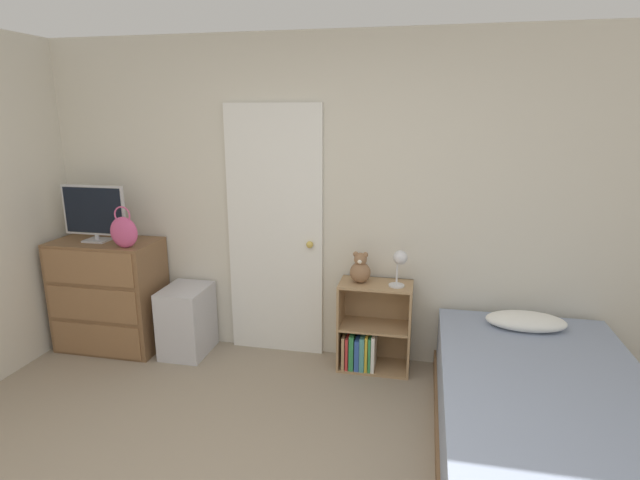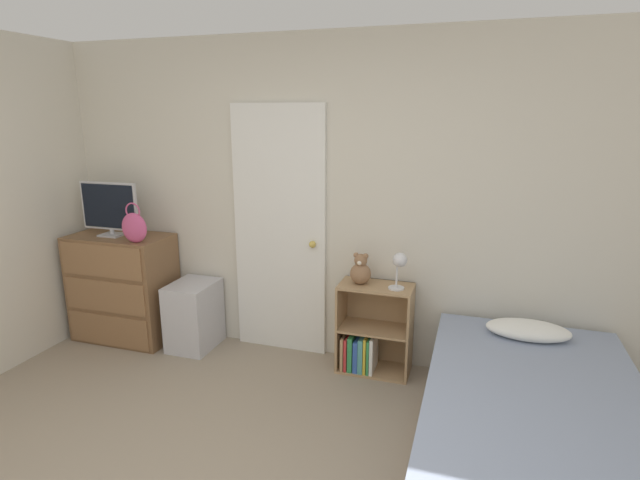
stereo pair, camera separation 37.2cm
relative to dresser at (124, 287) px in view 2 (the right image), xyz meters
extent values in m
cube|color=beige|center=(1.81, 0.29, 0.81)|extent=(10.00, 0.06, 2.55)
cube|color=white|center=(1.40, 0.24, 0.55)|extent=(0.78, 0.04, 2.04)
sphere|color=gold|center=(1.70, 0.19, 0.48)|extent=(0.06, 0.06, 0.06)
cube|color=brown|center=(0.00, 0.00, 0.00)|extent=(0.86, 0.47, 0.94)
cube|color=#89613E|center=(0.00, -0.24, -0.31)|extent=(0.79, 0.01, 0.28)
cube|color=#89613E|center=(0.00, -0.24, 0.00)|extent=(0.79, 0.01, 0.28)
cube|color=#89613E|center=(0.00, -0.24, 0.31)|extent=(0.79, 0.01, 0.28)
cube|color=#B7B7BC|center=(-0.05, -0.01, 0.48)|extent=(0.19, 0.16, 0.01)
cylinder|color=#B7B7BC|center=(-0.05, -0.01, 0.50)|extent=(0.04, 0.04, 0.04)
cube|color=#B7B7BC|center=(-0.05, -0.01, 0.73)|extent=(0.55, 0.03, 0.41)
cube|color=black|center=(-0.05, -0.02, 0.73)|extent=(0.51, 0.01, 0.37)
ellipsoid|color=#C64C7F|center=(0.30, -0.15, 0.59)|extent=(0.23, 0.10, 0.25)
torus|color=#C64C7F|center=(0.30, -0.15, 0.73)|extent=(0.14, 0.01, 0.14)
cube|color=silver|center=(0.68, 0.02, -0.18)|extent=(0.35, 0.44, 0.57)
cube|color=tan|center=(1.97, 0.09, -0.12)|extent=(0.02, 0.31, 0.70)
cube|color=tan|center=(2.51, 0.09, -0.12)|extent=(0.02, 0.31, 0.70)
cube|color=tan|center=(2.24, 0.09, -0.46)|extent=(0.52, 0.31, 0.02)
cube|color=tan|center=(2.24, 0.09, -0.12)|extent=(0.52, 0.31, 0.02)
cube|color=tan|center=(2.24, 0.09, 0.22)|extent=(0.52, 0.31, 0.02)
cube|color=tan|center=(2.24, 0.24, -0.12)|extent=(0.56, 0.01, 0.70)
cube|color=tan|center=(2.01, 0.05, -0.32)|extent=(0.02, 0.21, 0.26)
cube|color=red|center=(2.04, 0.07, -0.32)|extent=(0.02, 0.25, 0.26)
cube|color=#338C4C|center=(2.07, 0.06, -0.31)|extent=(0.04, 0.23, 0.28)
cube|color=#3359B2|center=(2.12, 0.07, -0.32)|extent=(0.04, 0.25, 0.25)
cube|color=teal|center=(2.16, 0.03, -0.31)|extent=(0.04, 0.17, 0.28)
cube|color=gold|center=(2.19, 0.04, -0.31)|extent=(0.02, 0.18, 0.29)
cube|color=#338C4C|center=(2.22, 0.04, -0.31)|extent=(0.02, 0.19, 0.28)
cube|color=white|center=(2.24, 0.06, -0.31)|extent=(0.03, 0.23, 0.29)
sphere|color=#8C6647|center=(2.12, 0.09, 0.31)|extent=(0.16, 0.16, 0.16)
sphere|color=#8C6647|center=(2.12, 0.09, 0.42)|extent=(0.10, 0.10, 0.10)
sphere|color=silver|center=(2.12, 0.04, 0.41)|extent=(0.03, 0.03, 0.03)
sphere|color=#8C6647|center=(2.08, 0.09, 0.46)|extent=(0.04, 0.04, 0.04)
sphere|color=#8C6647|center=(2.15, 0.09, 0.46)|extent=(0.04, 0.04, 0.04)
cylinder|color=silver|center=(2.39, 0.06, 0.24)|extent=(0.12, 0.12, 0.01)
cylinder|color=silver|center=(2.39, 0.06, 0.34)|extent=(0.01, 0.01, 0.19)
sphere|color=silver|center=(2.42, 0.04, 0.46)|extent=(0.11, 0.11, 0.11)
cube|color=brown|center=(3.31, -0.74, -0.41)|extent=(1.21, 1.97, 0.12)
cube|color=#8C99B2|center=(3.31, -0.74, -0.16)|extent=(1.17, 1.91, 0.37)
ellipsoid|color=white|center=(3.31, -0.04, 0.07)|extent=(0.54, 0.28, 0.12)
camera|label=1|loc=(2.57, -3.52, 1.49)|focal=28.00mm
camera|label=2|loc=(2.92, -3.42, 1.49)|focal=28.00mm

